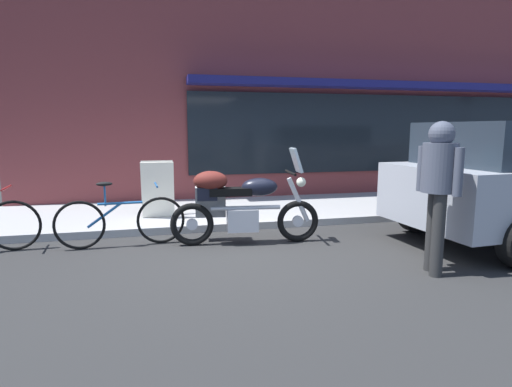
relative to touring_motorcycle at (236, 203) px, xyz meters
The scene contains 5 objects.
ground_plane 0.70m from the touring_motorcycle, 109.11° to the right, with size 80.00×80.00×0.00m, color #2A2A2A.
touring_motorcycle is the anchor object (origin of this frame).
parked_bicycle 1.65m from the touring_motorcycle, behind, with size 1.78×0.48×0.93m.
pedestrian_walking 2.71m from the touring_motorcycle, 42.34° to the right, with size 0.48×0.54×1.74m.
sandwich_board_sign 1.92m from the touring_motorcycle, 124.73° to the left, with size 0.55×0.42×0.98m.
Camera 1 is at (-0.99, -5.46, 1.65)m, focal length 29.23 mm.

